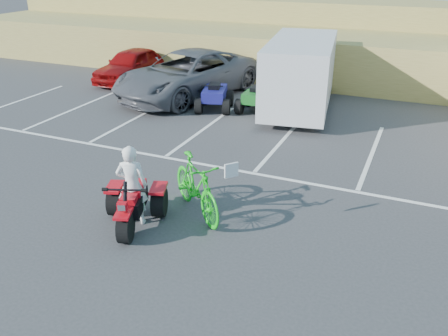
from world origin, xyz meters
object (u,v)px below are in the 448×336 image
at_px(quad_atv_green, 256,111).
at_px(cargo_trailer, 300,73).
at_px(red_trike_atv, 134,226).
at_px(red_car, 132,65).
at_px(grey_pickup, 187,74).
at_px(rider, 132,185).
at_px(quad_atv_blue, 215,109).
at_px(green_dirt_bike, 196,186).

bearing_deg(quad_atv_green, cargo_trailer, 25.83).
bearing_deg(red_trike_atv, red_car, 103.36).
distance_m(grey_pickup, red_car, 3.68).
bearing_deg(rider, red_car, -76.48).
bearing_deg(quad_atv_blue, green_dirt_bike, -85.16).
xyz_separation_m(red_trike_atv, quad_atv_green, (-0.35, 8.63, 0.00)).
relative_size(red_car, quad_atv_blue, 2.53).
height_order(green_dirt_bike, grey_pickup, grey_pickup).
distance_m(grey_pickup, cargo_trailer, 4.64).
relative_size(green_dirt_bike, grey_pickup, 0.35).
distance_m(cargo_trailer, quad_atv_blue, 3.39).
relative_size(rider, red_car, 0.42).
distance_m(red_trike_atv, grey_pickup, 10.09).
xyz_separation_m(cargo_trailer, quad_atv_blue, (-2.85, -1.21, -1.38)).
bearing_deg(grey_pickup, quad_atv_green, 2.20).
bearing_deg(red_trike_atv, quad_atv_blue, 82.38).
distance_m(green_dirt_bike, red_car, 12.55).
bearing_deg(quad_atv_green, rider, -90.91).
distance_m(green_dirt_bike, grey_pickup, 9.56).
xyz_separation_m(rider, quad_atv_green, (-0.29, 8.49, -0.89)).
bearing_deg(red_trike_atv, rider, 90.00).
bearing_deg(rider, green_dirt_bike, -160.91).
bearing_deg(rider, red_trike_atv, 90.00).
bearing_deg(green_dirt_bike, grey_pickup, 68.71).
relative_size(rider, cargo_trailer, 0.31).
relative_size(grey_pickup, red_car, 1.51).
distance_m(red_trike_atv, cargo_trailer, 9.55).
relative_size(red_trike_atv, grey_pickup, 0.27).
height_order(red_trike_atv, cargo_trailer, cargo_trailer).
distance_m(red_trike_atv, red_car, 12.78).
bearing_deg(green_dirt_bike, quad_atv_green, 50.07).
xyz_separation_m(green_dirt_bike, quad_atv_green, (-1.36, 7.62, -0.67)).
bearing_deg(grey_pickup, red_car, 175.44).
bearing_deg(rider, cargo_trailer, -116.84).
bearing_deg(cargo_trailer, red_car, 162.28).
relative_size(red_trike_atv, cargo_trailer, 0.30).
bearing_deg(green_dirt_bike, cargo_trailer, 39.81).
relative_size(red_trike_atv, green_dirt_bike, 0.77).
relative_size(grey_pickup, quad_atv_green, 4.06).
relative_size(red_trike_atv, red_car, 0.41).
height_order(grey_pickup, cargo_trailer, cargo_trailer).
distance_m(green_dirt_bike, quad_atv_green, 7.77).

